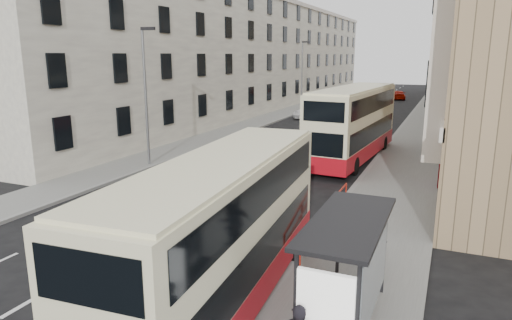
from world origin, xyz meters
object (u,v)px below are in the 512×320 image
at_px(bus_shelter, 350,255).
at_px(pedestrian_mid, 375,243).
at_px(double_decker_rear, 353,124).
at_px(car_red, 398,95).
at_px(white_van, 309,112).
at_px(car_silver, 335,99).
at_px(pedestrian_far, 370,239).
at_px(car_dark, 361,89).
at_px(street_lamp_near, 146,89).
at_px(double_decker_front, 223,233).
at_px(street_lamp_far, 302,72).

bearing_deg(bus_shelter, pedestrian_mid, 89.50).
bearing_deg(pedestrian_mid, bus_shelter, -117.37).
height_order(double_decker_rear, car_red, double_decker_rear).
relative_size(bus_shelter, white_van, 0.88).
xyz_separation_m(white_van, car_silver, (-0.54, 13.67, 0.12)).
xyz_separation_m(pedestrian_far, car_dark, (-13.37, 69.19, -0.26)).
relative_size(bus_shelter, street_lamp_near, 0.53).
bearing_deg(double_decker_rear, double_decker_front, -84.38).
relative_size(double_decker_front, car_silver, 2.24).
bearing_deg(pedestrian_mid, pedestrian_far, 106.95).
xyz_separation_m(street_lamp_near, pedestrian_mid, (14.73, -8.60, -3.71)).
distance_m(double_decker_rear, car_red, 43.48).
distance_m(street_lamp_far, pedestrian_mid, 41.48).
bearing_deg(car_dark, double_decker_front, -64.78).
relative_size(street_lamp_near, pedestrian_mid, 5.19).
distance_m(double_decker_rear, car_dark, 55.07).
distance_m(street_lamp_far, white_van, 7.03).
bearing_deg(car_dark, white_van, -70.54).
height_order(bus_shelter, street_lamp_far, street_lamp_far).
bearing_deg(pedestrian_mid, street_lamp_near, 122.84).
distance_m(bus_shelter, car_silver, 52.41).
xyz_separation_m(street_lamp_near, car_red, (8.83, 50.01, -3.98)).
height_order(pedestrian_mid, car_silver, pedestrian_mid).
bearing_deg(car_red, car_silver, 46.61).
bearing_deg(double_decker_front, double_decker_rear, 87.42).
xyz_separation_m(double_decker_front, car_dark, (-10.20, 73.04, -1.39)).
xyz_separation_m(bus_shelter, double_decker_rear, (-3.81, 19.01, 0.22)).
distance_m(street_lamp_far, double_decker_front, 43.81).
distance_m(street_lamp_far, pedestrian_far, 41.21).
xyz_separation_m(pedestrian_mid, pedestrian_far, (-0.20, 0.21, 0.03)).
bearing_deg(street_lamp_far, double_decker_front, -74.96).
relative_size(white_van, car_dark, 1.15).
bearing_deg(white_van, car_dark, 96.96).
height_order(bus_shelter, double_decker_rear, double_decker_rear).
distance_m(double_decker_front, car_red, 62.32).
bearing_deg(pedestrian_far, white_van, -40.58).
relative_size(pedestrian_mid, car_silver, 0.33).
height_order(white_van, car_dark, car_dark).
distance_m(street_lamp_near, street_lamp_far, 30.00).
relative_size(bus_shelter, double_decker_rear, 0.36).
height_order(pedestrian_mid, pedestrian_far, pedestrian_far).
height_order(bus_shelter, pedestrian_mid, bus_shelter).
height_order(street_lamp_near, double_decker_front, street_lamp_near).
bearing_deg(car_red, bus_shelter, 82.57).
xyz_separation_m(pedestrian_far, car_red, (-5.69, 58.40, -0.30)).
xyz_separation_m(double_decker_front, pedestrian_far, (3.17, 3.85, -1.13)).
relative_size(double_decker_rear, car_red, 2.61).
xyz_separation_m(street_lamp_far, car_red, (8.83, 20.01, -3.98)).
bearing_deg(white_van, street_lamp_far, 120.55).
bearing_deg(bus_shelter, pedestrian_far, 92.42).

